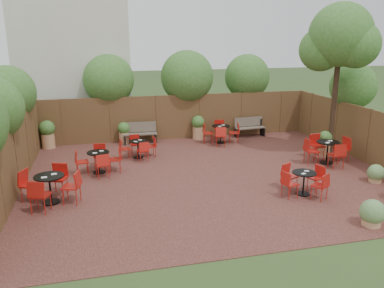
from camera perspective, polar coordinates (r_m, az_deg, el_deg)
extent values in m
plane|color=#354F23|center=(13.20, 2.62, -4.62)|extent=(80.00, 80.00, 0.00)
cube|color=#391B17|center=(13.20, 2.62, -4.58)|extent=(12.00, 10.00, 0.02)
cube|color=#4F301D|center=(17.60, -1.87, 3.97)|extent=(12.00, 0.08, 2.00)
cube|color=#4F301D|center=(12.65, -24.43, -2.18)|extent=(0.08, 10.00, 2.00)
cube|color=#4F301D|center=(15.62, 24.33, 1.04)|extent=(0.08, 10.00, 2.00)
cube|color=beige|center=(19.91, -16.97, 13.38)|extent=(5.00, 4.00, 8.00)
sphere|color=#336520|center=(15.33, -25.36, 6.74)|extent=(1.96, 1.96, 1.96)
sphere|color=#336520|center=(17.69, -12.08, 9.16)|extent=(2.22, 2.22, 2.22)
sphere|color=#336520|center=(18.02, -0.74, 9.78)|extent=(2.40, 2.40, 2.40)
sphere|color=#336520|center=(19.11, 8.06, 9.73)|extent=(2.13, 2.13, 2.13)
sphere|color=#336520|center=(17.28, 22.49, 7.81)|extent=(1.86, 1.86, 1.86)
cylinder|color=black|center=(15.70, 20.15, 6.83)|extent=(0.26, 0.26, 4.79)
sphere|color=#336520|center=(15.55, 20.92, 14.69)|extent=(2.30, 2.30, 2.30)
sphere|color=#336520|center=(15.63, 18.34, 12.98)|extent=(1.61, 1.61, 1.61)
sphere|color=#336520|center=(15.46, 22.90, 13.25)|extent=(1.68, 1.68, 1.68)
cube|color=brown|center=(17.02, -7.61, 1.48)|extent=(1.46, 0.46, 0.05)
cube|color=brown|center=(17.15, -7.71, 2.49)|extent=(1.46, 0.13, 0.44)
cube|color=black|center=(17.02, -9.79, 0.62)|extent=(0.07, 0.44, 0.39)
cube|color=black|center=(17.15, -5.39, 0.89)|extent=(0.07, 0.44, 0.39)
cube|color=brown|center=(18.23, 8.45, 2.36)|extent=(1.45, 0.56, 0.05)
cube|color=brown|center=(18.34, 8.26, 3.27)|extent=(1.42, 0.25, 0.43)
cube|color=black|center=(18.05, 6.53, 1.59)|extent=(0.10, 0.43, 0.38)
cube|color=black|center=(18.52, 10.26, 1.81)|extent=(0.10, 0.43, 0.38)
cylinder|color=black|center=(15.14, -7.86, -1.92)|extent=(0.39, 0.39, 0.03)
cylinder|color=black|center=(15.05, -7.90, -0.76)|extent=(0.04, 0.04, 0.63)
cylinder|color=black|center=(14.97, -7.95, 0.42)|extent=(0.68, 0.68, 0.03)
cube|color=white|center=(15.04, -7.57, 0.59)|extent=(0.14, 0.11, 0.01)
cube|color=white|center=(14.85, -8.25, 0.37)|extent=(0.14, 0.11, 0.01)
cylinder|color=black|center=(13.78, -13.40, -4.00)|extent=(0.43, 0.43, 0.03)
cylinder|color=black|center=(13.67, -13.49, -2.62)|extent=(0.05, 0.05, 0.69)
cylinder|color=black|center=(13.56, -13.59, -1.20)|extent=(0.75, 0.75, 0.03)
cube|color=white|center=(13.63, -13.10, -0.98)|extent=(0.14, 0.11, 0.01)
cube|color=white|center=(13.44, -14.01, -1.28)|extent=(0.14, 0.11, 0.01)
cylinder|color=black|center=(15.20, 19.03, -2.58)|extent=(0.48, 0.48, 0.03)
cylinder|color=black|center=(15.09, 19.16, -1.18)|extent=(0.05, 0.05, 0.76)
cylinder|color=black|center=(14.98, 19.29, 0.26)|extent=(0.83, 0.83, 0.03)
cube|color=white|center=(15.12, 19.54, 0.46)|extent=(0.15, 0.11, 0.02)
cube|color=white|center=(14.81, 19.21, 0.19)|extent=(0.15, 0.11, 0.02)
cylinder|color=black|center=(17.10, 4.22, 0.25)|extent=(0.45, 0.45, 0.03)
cylinder|color=black|center=(17.00, 4.24, 1.42)|extent=(0.05, 0.05, 0.71)
cylinder|color=black|center=(16.92, 4.27, 2.63)|extent=(0.77, 0.77, 0.03)
cube|color=white|center=(17.02, 4.58, 2.78)|extent=(0.16, 0.12, 0.02)
cube|color=white|center=(16.77, 4.07, 2.59)|extent=(0.16, 0.12, 0.02)
cylinder|color=black|center=(11.77, -19.84, -8.00)|extent=(0.48, 0.48, 0.03)
cylinder|color=black|center=(11.63, -20.02, -6.26)|extent=(0.05, 0.05, 0.76)
cylinder|color=black|center=(11.50, -20.20, -4.45)|extent=(0.82, 0.82, 0.03)
cube|color=white|center=(11.55, -19.52, -4.16)|extent=(0.18, 0.15, 0.02)
cube|color=white|center=(11.38, -20.82, -4.59)|extent=(0.18, 0.15, 0.02)
cylinder|color=black|center=(12.10, 15.88, -7.00)|extent=(0.41, 0.41, 0.03)
cylinder|color=black|center=(11.98, 16.00, -5.56)|extent=(0.05, 0.05, 0.65)
cylinder|color=black|center=(11.87, 16.12, -4.06)|extent=(0.70, 0.70, 0.03)
cube|color=white|center=(11.98, 16.41, -3.80)|extent=(0.15, 0.13, 0.01)
cube|color=white|center=(11.73, 15.99, -4.18)|extent=(0.15, 0.13, 0.01)
cylinder|color=tan|center=(17.16, -9.90, 0.89)|extent=(0.42, 0.42, 0.49)
sphere|color=#336520|center=(17.05, -9.97, 2.30)|extent=(0.51, 0.51, 0.51)
cylinder|color=tan|center=(17.65, 0.87, 1.66)|extent=(0.48, 0.48, 0.55)
sphere|color=#336520|center=(17.53, 0.88, 3.23)|extent=(0.58, 0.58, 0.58)
cylinder|color=tan|center=(17.25, -20.27, 0.43)|extent=(0.53, 0.53, 0.61)
sphere|color=#336520|center=(17.12, -20.44, 2.18)|extent=(0.64, 0.64, 0.64)
cylinder|color=tan|center=(16.09, 18.77, -0.67)|extent=(0.44, 0.44, 0.51)
sphere|color=#336520|center=(15.97, 18.91, 0.89)|extent=(0.53, 0.53, 0.53)
cylinder|color=tan|center=(10.80, 24.74, -10.23)|extent=(0.45, 0.45, 0.21)
sphere|color=#578042|center=(10.69, 24.90, -8.98)|extent=(0.62, 0.62, 0.62)
cylinder|color=tan|center=(13.85, 25.20, -4.69)|extent=(0.40, 0.40, 0.18)
sphere|color=#578042|center=(13.78, 25.31, -3.81)|extent=(0.54, 0.54, 0.54)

